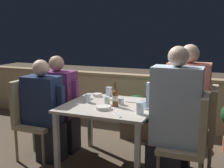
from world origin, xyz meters
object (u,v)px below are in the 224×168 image
at_px(chair_left_far, 47,106).
at_px(beer_bottle, 115,97).
at_px(chair_right_far, 204,125).
at_px(person_navy_jumper, 45,111).
at_px(person_blue_shirt, 173,119).
at_px(person_coral_top, 184,110).
at_px(chair_left_near, 31,112).
at_px(chair_right_near, 194,135).
at_px(person_purple_stripe, 60,104).

xyz_separation_m(chair_left_far, beer_bottle, (1.03, -0.22, 0.26)).
bearing_deg(chair_left_far, beer_bottle, -11.97).
height_order(chair_left_far, chair_right_far, same).
bearing_deg(chair_left_far, chair_right_far, -0.38).
xyz_separation_m(person_navy_jumper, chair_left_far, (-0.20, 0.31, -0.04)).
bearing_deg(chair_left_far, person_blue_shirt, -12.31).
bearing_deg(person_coral_top, chair_left_near, -170.29).
bearing_deg(chair_left_near, beer_bottle, 5.06).
distance_m(person_navy_jumper, chair_right_far, 1.77).
xyz_separation_m(chair_right_near, person_coral_top, (-0.14, 0.35, 0.14)).
bearing_deg(person_navy_jumper, person_blue_shirt, -2.06).
height_order(chair_left_far, person_blue_shirt, person_blue_shirt).
relative_size(person_blue_shirt, beer_bottle, 5.22).
xyz_separation_m(chair_left_far, person_blue_shirt, (1.67, -0.37, 0.14)).
xyz_separation_m(person_navy_jumper, beer_bottle, (0.84, 0.09, 0.22)).
height_order(chair_right_far, person_coral_top, person_coral_top).
xyz_separation_m(chair_left_near, chair_left_far, (0.01, 0.31, 0.00)).
bearing_deg(person_blue_shirt, chair_right_near, 0.00).
xyz_separation_m(person_purple_stripe, beer_bottle, (0.83, -0.22, 0.21)).
bearing_deg(chair_right_far, chair_left_near, -171.28).
xyz_separation_m(chair_right_far, person_coral_top, (-0.20, 0.00, 0.14)).
bearing_deg(chair_left_near, person_coral_top, 9.71).
bearing_deg(chair_right_far, person_coral_top, 180.00).
height_order(chair_right_near, person_blue_shirt, person_blue_shirt).
height_order(person_coral_top, beer_bottle, person_coral_top).
height_order(person_navy_jumper, chair_left_far, person_navy_jumper).
bearing_deg(beer_bottle, chair_right_near, -9.84).
bearing_deg(person_purple_stripe, person_blue_shirt, -13.98).
xyz_separation_m(person_navy_jumper, chair_right_far, (1.74, 0.30, -0.04)).
relative_size(chair_left_far, beer_bottle, 3.59).
height_order(chair_left_far, beer_bottle, beer_bottle).
height_order(person_navy_jumper, person_blue_shirt, person_blue_shirt).
bearing_deg(person_blue_shirt, chair_right_far, 52.92).
height_order(person_purple_stripe, beer_bottle, person_purple_stripe).
bearing_deg(chair_right_far, chair_right_near, -100.33).
xyz_separation_m(person_coral_top, beer_bottle, (-0.70, -0.21, 0.12)).
relative_size(person_purple_stripe, person_coral_top, 0.88).
height_order(chair_right_near, person_coral_top, person_coral_top).
relative_size(person_navy_jumper, person_blue_shirt, 0.86).
distance_m(chair_left_near, chair_left_far, 0.31).
relative_size(chair_left_near, person_purple_stripe, 0.78).
bearing_deg(person_navy_jumper, chair_left_near, 180.00).
relative_size(person_navy_jumper, chair_left_far, 1.26).
bearing_deg(person_coral_top, chair_right_near, -68.64).
bearing_deg(person_purple_stripe, beer_bottle, -14.84).
distance_m(chair_right_near, person_coral_top, 0.40).
distance_m(person_navy_jumper, chair_right_near, 1.68).
xyz_separation_m(chair_left_far, chair_right_far, (1.94, -0.01, 0.00)).
bearing_deg(person_purple_stripe, person_coral_top, -0.48).
height_order(chair_right_near, beer_bottle, beer_bottle).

